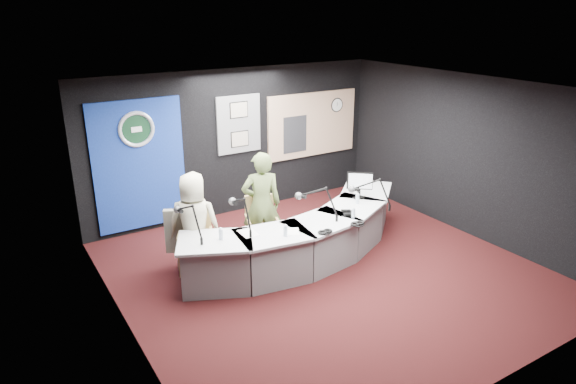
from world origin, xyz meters
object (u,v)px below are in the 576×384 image
armchair_left (195,240)px  person_man (194,223)px  broadcast_desk (304,237)px  person_woman (262,205)px  armchair_right (262,229)px

armchair_left → person_man: (0.00, 0.00, 0.28)m
armchair_left → broadcast_desk: bearing=7.9°
armchair_left → person_woman: bearing=24.7°
armchair_left → person_woman: person_woman is taller
person_woman → armchair_left: bearing=17.8°
broadcast_desk → armchair_left: armchair_left is taller
armchair_right → broadcast_desk: bearing=-27.6°
person_woman → armchair_right: bearing=-0.0°
armchair_right → person_woman: person_woman is taller
broadcast_desk → person_woman: size_ratio=2.58×
broadcast_desk → armchair_right: size_ratio=5.02×
armchair_left → armchair_right: (1.14, -0.03, -0.07)m
person_man → person_woman: size_ratio=0.91×
person_woman → broadcast_desk: bearing=153.1°
broadcast_desk → person_woman: 0.86m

